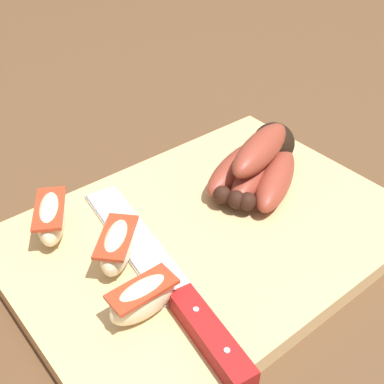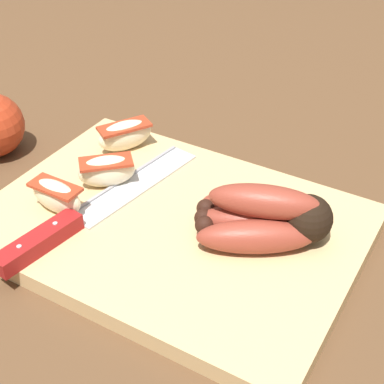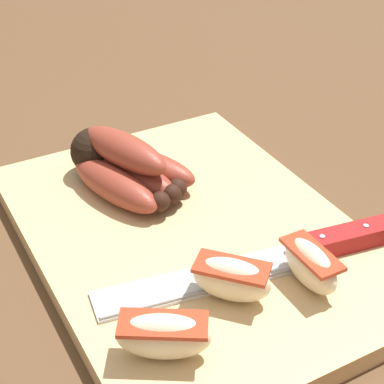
# 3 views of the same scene
# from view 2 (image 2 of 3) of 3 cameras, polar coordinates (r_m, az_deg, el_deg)

# --- Properties ---
(ground_plane) EXTENTS (6.00, 6.00, 0.00)m
(ground_plane) POSITION_cam_2_polar(r_m,az_deg,el_deg) (0.64, -3.67, -4.03)
(ground_plane) COLOR brown
(cutting_board) EXTENTS (0.40, 0.29, 0.02)m
(cutting_board) POSITION_cam_2_polar(r_m,az_deg,el_deg) (0.63, -2.02, -3.41)
(cutting_board) COLOR tan
(cutting_board) RESTS_ON ground_plane
(banana_bunch) EXTENTS (0.14, 0.12, 0.06)m
(banana_bunch) POSITION_cam_2_polar(r_m,az_deg,el_deg) (0.59, 7.22, -2.51)
(banana_bunch) COLOR black
(banana_bunch) RESTS_ON cutting_board
(chefs_knife) EXTENTS (0.07, 0.28, 0.02)m
(chefs_knife) POSITION_cam_2_polar(r_m,az_deg,el_deg) (0.63, -11.38, -2.70)
(chefs_knife) COLOR silver
(chefs_knife) RESTS_ON cutting_board
(apple_wedge_near) EXTENTS (0.07, 0.06, 0.04)m
(apple_wedge_near) POSITION_cam_2_polar(r_m,az_deg,el_deg) (0.67, -8.38, 2.11)
(apple_wedge_near) COLOR beige
(apple_wedge_near) RESTS_ON cutting_board
(apple_wedge_middle) EXTENTS (0.06, 0.03, 0.04)m
(apple_wedge_middle) POSITION_cam_2_polar(r_m,az_deg,el_deg) (0.64, -13.17, -0.37)
(apple_wedge_middle) COLOR beige
(apple_wedge_middle) RESTS_ON cutting_board
(apple_wedge_far) EXTENTS (0.06, 0.07, 0.04)m
(apple_wedge_far) POSITION_cam_2_polar(r_m,az_deg,el_deg) (0.74, -6.60, 5.61)
(apple_wedge_far) COLOR beige
(apple_wedge_far) RESTS_ON cutting_board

